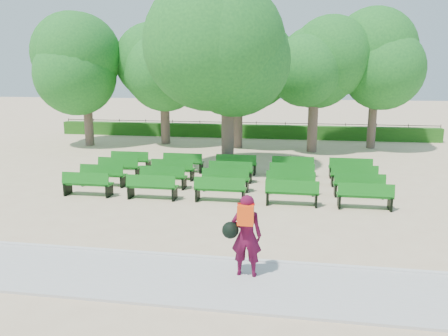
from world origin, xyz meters
name	(u,v)px	position (x,y,z in m)	size (l,w,h in m)	color
ground	(195,189)	(0.00, 0.00, 0.00)	(120.00, 120.00, 0.00)	#CFB189
paving	(119,275)	(0.00, -7.40, 0.03)	(30.00, 2.20, 0.06)	#BAB9B5
curb	(137,253)	(0.00, -6.25, 0.05)	(30.00, 0.12, 0.10)	silver
hedge	(241,131)	(0.00, 14.00, 0.45)	(26.00, 0.70, 0.90)	#225A17
fence	(242,137)	(0.00, 14.40, 0.00)	(26.00, 0.10, 1.02)	black
tree_line	(233,147)	(0.00, 10.00, 0.00)	(21.80, 6.80, 7.04)	#1E7122
bench_array	(229,184)	(1.20, 0.73, 0.09)	(1.80, 0.67, 1.11)	#126B16
tree_among	(228,58)	(0.71, 3.42, 5.00)	(5.54, 5.54, 7.52)	brown
person	(245,234)	(2.73, -7.00, 0.99)	(0.85, 0.51, 1.80)	#4C0A26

